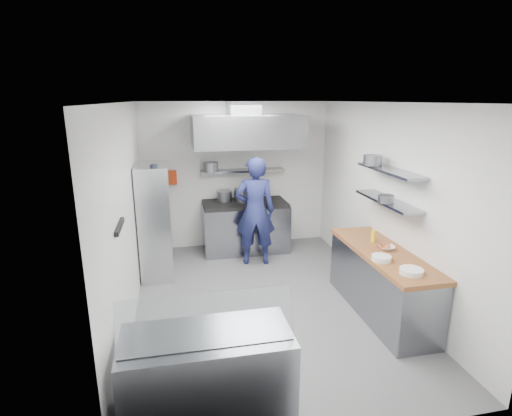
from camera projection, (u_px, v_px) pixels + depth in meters
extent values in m
plane|color=#4B4B4D|center=(264.00, 302.00, 5.79)|extent=(5.00, 5.00, 0.00)
plane|color=silver|center=(266.00, 102.00, 5.05)|extent=(5.00, 5.00, 0.00)
cube|color=white|center=(236.00, 175.00, 7.78)|extent=(3.60, 2.80, 0.02)
cube|color=white|center=(338.00, 294.00, 3.06)|extent=(3.60, 2.80, 0.02)
cube|color=white|center=(127.00, 216.00, 5.07)|extent=(2.80, 5.00, 0.02)
cube|color=white|center=(386.00, 202.00, 5.77)|extent=(2.80, 5.00, 0.02)
cube|color=gray|center=(245.00, 228.00, 7.67)|extent=(1.60, 0.80, 0.90)
cube|color=black|center=(245.00, 204.00, 7.55)|extent=(1.57, 0.78, 0.06)
cylinder|color=slate|center=(224.00, 196.00, 7.57)|extent=(0.28, 0.28, 0.20)
cylinder|color=slate|center=(243.00, 195.00, 7.58)|extent=(0.35, 0.35, 0.24)
cube|color=gray|center=(243.00, 171.00, 7.62)|extent=(1.60, 0.30, 0.04)
cylinder|color=slate|center=(211.00, 167.00, 7.34)|extent=(0.27, 0.27, 0.18)
cube|color=gray|center=(246.00, 131.00, 7.02)|extent=(1.90, 1.15, 0.55)
cube|color=slate|center=(244.00, 108.00, 7.13)|extent=(0.55, 0.55, 0.24)
cube|color=#BA300E|center=(171.00, 177.00, 7.47)|extent=(0.22, 0.10, 0.26)
imported|color=navy|center=(255.00, 211.00, 6.93)|extent=(0.75, 0.54, 1.92)
cube|color=silver|center=(155.00, 221.00, 6.50)|extent=(0.50, 0.90, 1.85)
cube|color=white|center=(155.00, 233.00, 6.31)|extent=(0.17, 0.21, 0.19)
cube|color=yellow|center=(154.00, 196.00, 6.54)|extent=(0.14, 0.18, 0.16)
cylinder|color=black|center=(154.00, 170.00, 6.03)|extent=(0.12, 0.12, 0.18)
cube|color=black|center=(120.00, 227.00, 4.18)|extent=(0.04, 0.55, 0.05)
cube|color=gray|center=(381.00, 284.00, 5.40)|extent=(0.62, 2.00, 0.84)
cube|color=brown|center=(384.00, 253.00, 5.28)|extent=(0.65, 2.04, 0.06)
cylinder|color=white|center=(411.00, 271.00, 4.58)|extent=(0.27, 0.27, 0.06)
cylinder|color=white|center=(381.00, 258.00, 4.96)|extent=(0.24, 0.24, 0.06)
cylinder|color=#D46A3B|center=(383.00, 245.00, 5.40)|extent=(0.16, 0.16, 0.06)
cylinder|color=yellow|center=(373.00, 236.00, 5.58)|extent=(0.06, 0.06, 0.18)
imported|color=white|center=(386.00, 248.00, 5.32)|extent=(0.24, 0.24, 0.05)
cube|color=gray|center=(387.00, 201.00, 5.43)|extent=(0.30, 1.30, 0.04)
cube|color=gray|center=(390.00, 170.00, 5.32)|extent=(0.30, 1.30, 0.04)
cylinder|color=slate|center=(386.00, 199.00, 5.26)|extent=(0.21, 0.21, 0.10)
cylinder|color=slate|center=(373.00, 160.00, 5.62)|extent=(0.27, 0.27, 0.14)
cube|color=gray|center=(208.00, 376.00, 3.60)|extent=(1.50, 0.70, 0.85)
cube|color=silver|center=(207.00, 320.00, 3.31)|extent=(1.47, 0.19, 0.42)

